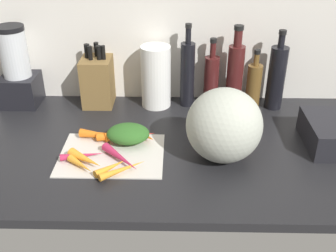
# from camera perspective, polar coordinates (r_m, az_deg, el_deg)

# --- Properties ---
(ground_plane) EXTENTS (1.70, 0.80, 0.03)m
(ground_plane) POSITION_cam_1_polar(r_m,az_deg,el_deg) (1.43, -0.06, -2.87)
(ground_plane) COLOR black
(wall_back) EXTENTS (1.70, 0.03, 0.60)m
(wall_back) POSITION_cam_1_polar(r_m,az_deg,el_deg) (1.66, 0.24, 13.72)
(wall_back) COLOR silver
(wall_back) RESTS_ON ground_plane
(cutting_board) EXTENTS (0.34, 0.26, 0.01)m
(cutting_board) POSITION_cam_1_polar(r_m,az_deg,el_deg) (1.37, -7.90, -3.93)
(cutting_board) COLOR beige
(cutting_board) RESTS_ON ground_plane
(carrot_0) EXTENTS (0.17, 0.04, 0.03)m
(carrot_0) POSITION_cam_1_polar(r_m,az_deg,el_deg) (1.42, -6.52, -1.53)
(carrot_0) COLOR orange
(carrot_0) RESTS_ON cutting_board
(carrot_1) EXTENTS (0.14, 0.05, 0.02)m
(carrot_1) POSITION_cam_1_polar(r_m,az_deg,el_deg) (1.35, -11.94, -4.06)
(carrot_1) COLOR #B2264C
(carrot_1) RESTS_ON cutting_board
(carrot_2) EXTENTS (0.14, 0.09, 0.03)m
(carrot_2) POSITION_cam_1_polar(r_m,az_deg,el_deg) (1.44, -6.11, -0.99)
(carrot_2) COLOR orange
(carrot_2) RESTS_ON cutting_board
(carrot_3) EXTENTS (0.10, 0.09, 0.03)m
(carrot_3) POSITION_cam_1_polar(r_m,az_deg,el_deg) (1.42, -3.48, -1.23)
(carrot_3) COLOR orange
(carrot_3) RESTS_ON cutting_board
(carrot_4) EXTENTS (0.17, 0.06, 0.03)m
(carrot_4) POSITION_cam_1_polar(r_m,az_deg,el_deg) (1.44, -9.09, -1.32)
(carrot_4) COLOR orange
(carrot_4) RESTS_ON cutting_board
(carrot_5) EXTENTS (0.14, 0.11, 0.02)m
(carrot_5) POSITION_cam_1_polar(r_m,az_deg,el_deg) (1.27, -6.37, -6.06)
(carrot_5) COLOR orange
(carrot_5) RESTS_ON cutting_board
(carrot_6) EXTENTS (0.10, 0.10, 0.02)m
(carrot_6) POSITION_cam_1_polar(r_m,az_deg,el_deg) (1.28, -8.03, -5.74)
(carrot_6) COLOR orange
(carrot_6) RESTS_ON cutting_board
(carrot_7) EXTENTS (0.10, 0.09, 0.02)m
(carrot_7) POSITION_cam_1_polar(r_m,az_deg,el_deg) (1.31, -12.16, -5.32)
(carrot_7) COLOR orange
(carrot_7) RESTS_ON cutting_board
(carrot_8) EXTENTS (0.15, 0.03, 0.02)m
(carrot_8) POSITION_cam_1_polar(r_m,az_deg,el_deg) (1.44, -7.51, -1.31)
(carrot_8) COLOR orange
(carrot_8) RESTS_ON cutting_board
(carrot_9) EXTENTS (0.15, 0.06, 0.03)m
(carrot_9) POSITION_cam_1_polar(r_m,az_deg,el_deg) (1.43, -4.73, -1.34)
(carrot_9) COLOR red
(carrot_9) RESTS_ON cutting_board
(carrot_10) EXTENTS (0.13, 0.10, 0.03)m
(carrot_10) POSITION_cam_1_polar(r_m,az_deg,el_deg) (1.32, -11.50, -4.57)
(carrot_10) COLOR orange
(carrot_10) RESTS_ON cutting_board
(carrot_11) EXTENTS (0.14, 0.15, 0.03)m
(carrot_11) POSITION_cam_1_polar(r_m,az_deg,el_deg) (1.31, -6.68, -4.43)
(carrot_11) COLOR #B2264C
(carrot_11) RESTS_ON cutting_board
(carrot_greens_pile) EXTENTS (0.15, 0.11, 0.06)m
(carrot_greens_pile) POSITION_cam_1_polar(r_m,az_deg,el_deg) (1.41, -5.62, -1.09)
(carrot_greens_pile) COLOR #2D6023
(carrot_greens_pile) RESTS_ON cutting_board
(winter_squash) EXTENTS (0.24, 0.24, 0.24)m
(winter_squash) POSITION_cam_1_polar(r_m,az_deg,el_deg) (1.30, 7.88, 0.08)
(winter_squash) COLOR #B2B7A8
(winter_squash) RESTS_ON ground_plane
(knife_block) EXTENTS (0.12, 0.16, 0.25)m
(knife_block) POSITION_cam_1_polar(r_m,az_deg,el_deg) (1.69, -9.78, 6.40)
(knife_block) COLOR brown
(knife_block) RESTS_ON ground_plane
(blender_appliance) EXTENTS (0.14, 0.14, 0.33)m
(blender_appliance) POSITION_cam_1_polar(r_m,az_deg,el_deg) (1.74, -20.36, 7.14)
(blender_appliance) COLOR black
(blender_appliance) RESTS_ON ground_plane
(paper_towel_roll) EXTENTS (0.12, 0.12, 0.25)m
(paper_towel_roll) POSITION_cam_1_polar(r_m,az_deg,el_deg) (1.63, -1.71, 6.93)
(paper_towel_roll) COLOR white
(paper_towel_roll) RESTS_ON ground_plane
(bottle_0) EXTENTS (0.06, 0.06, 0.34)m
(bottle_0) POSITION_cam_1_polar(r_m,az_deg,el_deg) (1.63, 2.74, 7.41)
(bottle_0) COLOR black
(bottle_0) RESTS_ON ground_plane
(bottle_1) EXTENTS (0.06, 0.06, 0.27)m
(bottle_1) POSITION_cam_1_polar(r_m,az_deg,el_deg) (1.67, 6.10, 6.63)
(bottle_1) COLOR #471919
(bottle_1) RESTS_ON ground_plane
(bottle_2) EXTENTS (0.06, 0.06, 0.33)m
(bottle_2) POSITION_cam_1_polar(r_m,az_deg,el_deg) (1.63, 9.38, 7.17)
(bottle_2) COLOR #471919
(bottle_2) RESTS_ON ground_plane
(bottle_3) EXTENTS (0.06, 0.06, 0.25)m
(bottle_3) POSITION_cam_1_polar(r_m,az_deg,el_deg) (1.65, 11.91, 5.55)
(bottle_3) COLOR brown
(bottle_3) RESTS_ON ground_plane
(bottle_4) EXTENTS (0.07, 0.07, 0.32)m
(bottle_4) POSITION_cam_1_polar(r_m,az_deg,el_deg) (1.67, 14.98, 6.68)
(bottle_4) COLOR black
(bottle_4) RESTS_ON ground_plane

